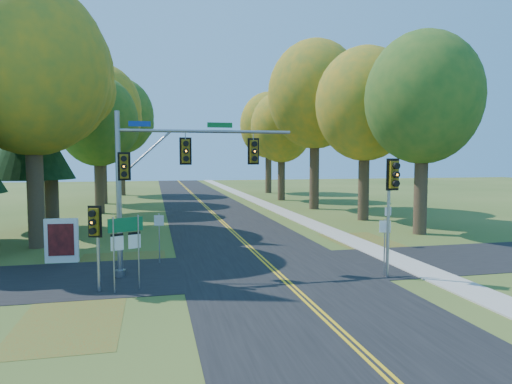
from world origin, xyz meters
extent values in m
plane|color=#38501C|center=(0.00, 0.00, 0.00)|extent=(160.00, 160.00, 0.00)
cube|color=black|center=(0.00, 0.00, 0.01)|extent=(8.00, 160.00, 0.02)
cube|color=black|center=(0.00, 2.00, 0.01)|extent=(60.00, 6.00, 0.02)
cube|color=gold|center=(-0.10, 0.00, 0.03)|extent=(0.10, 160.00, 0.01)
cube|color=gold|center=(0.10, 0.00, 0.03)|extent=(0.10, 160.00, 0.01)
cube|color=#9E998E|center=(6.20, 0.00, 0.03)|extent=(1.60, 160.00, 0.06)
cube|color=brown|center=(-6.50, 4.00, 0.01)|extent=(4.00, 6.00, 0.00)
cube|color=brown|center=(6.80, 6.00, 0.01)|extent=(3.50, 8.00, 0.00)
cube|color=brown|center=(-7.50, -3.00, 0.01)|extent=(3.00, 5.00, 0.00)
cylinder|color=#38281C|center=(-11.20, 9.30, 3.38)|extent=(0.86, 0.86, 6.75)
ellipsoid|color=#BD8519|center=(-11.20, 9.30, 9.55)|extent=(8.00, 8.00, 9.20)
sphere|color=#BD8519|center=(-9.60, 10.50, 8.75)|extent=(4.80, 4.80, 4.80)
cylinder|color=#38281C|center=(11.50, 8.70, 3.04)|extent=(0.83, 0.83, 6.08)
ellipsoid|color=#516720|center=(11.50, 8.70, 8.60)|extent=(7.20, 7.20, 8.28)
sphere|color=#516720|center=(12.94, 9.78, 7.88)|extent=(4.32, 4.32, 4.32)
sphere|color=#516720|center=(10.24, 7.98, 9.32)|extent=(3.96, 3.96, 3.96)
cylinder|color=#38281C|center=(-11.80, 16.20, 3.71)|extent=(0.89, 0.89, 7.42)
ellipsoid|color=#BD8519|center=(-11.80, 16.20, 10.43)|extent=(8.60, 8.60, 9.89)
sphere|color=#BD8519|center=(-10.08, 17.49, 9.57)|extent=(5.16, 5.16, 5.16)
sphere|color=#BD8519|center=(-13.30, 15.34, 11.29)|extent=(4.73, 4.73, 4.73)
cylinder|color=#38281C|center=(10.90, 15.50, 3.15)|extent=(0.84, 0.84, 6.30)
ellipsoid|color=#BD8519|center=(10.90, 15.50, 8.96)|extent=(7.60, 7.60, 8.74)
sphere|color=#BD8519|center=(12.42, 16.64, 8.20)|extent=(4.56, 4.56, 4.56)
sphere|color=#BD8519|center=(9.57, 14.74, 9.72)|extent=(4.18, 4.18, 4.18)
cylinder|color=#38281C|center=(-9.60, 24.40, 2.81)|extent=(0.81, 0.81, 5.62)
ellipsoid|color=#516720|center=(-9.60, 24.40, 8.00)|extent=(6.80, 6.80, 7.82)
sphere|color=#516720|center=(-8.24, 25.42, 7.33)|extent=(4.08, 4.08, 4.08)
sphere|color=#516720|center=(-10.79, 23.72, 8.69)|extent=(3.74, 3.74, 3.74)
cylinder|color=#38281C|center=(9.80, 23.60, 3.83)|extent=(0.90, 0.90, 7.65)
ellipsoid|color=#BD8519|center=(9.80, 23.60, 10.73)|extent=(8.80, 8.80, 10.12)
sphere|color=#BD8519|center=(11.56, 24.92, 9.85)|extent=(5.28, 5.28, 5.28)
sphere|color=#BD8519|center=(8.26, 22.72, 11.61)|extent=(4.84, 4.84, 4.84)
cylinder|color=#38281C|center=(-10.20, 33.10, 3.49)|extent=(0.87, 0.87, 6.98)
ellipsoid|color=#BD8519|center=(-10.20, 33.10, 9.85)|extent=(8.20, 8.20, 9.43)
sphere|color=#BD8519|center=(-8.56, 34.33, 9.03)|extent=(4.92, 4.92, 4.92)
sphere|color=#BD8519|center=(-11.63, 32.28, 10.67)|extent=(4.51, 4.51, 4.51)
cylinder|color=#38281C|center=(9.20, 32.80, 2.93)|extent=(0.82, 0.82, 5.85)
ellipsoid|color=#BD8519|center=(9.20, 32.80, 8.30)|extent=(7.00, 7.00, 8.05)
sphere|color=#BD8519|center=(10.60, 33.85, 7.60)|extent=(4.20, 4.20, 4.20)
sphere|color=#BD8519|center=(7.97, 32.10, 9.00)|extent=(3.85, 3.85, 3.85)
cylinder|color=#38281C|center=(-9.00, 44.00, 3.60)|extent=(0.88, 0.88, 7.20)
ellipsoid|color=#516720|center=(-9.00, 44.00, 10.14)|extent=(8.40, 8.40, 9.66)
sphere|color=#516720|center=(-7.32, 45.26, 9.30)|extent=(5.04, 5.04, 5.04)
sphere|color=#516720|center=(-10.47, 43.16, 10.98)|extent=(4.62, 4.62, 4.62)
cylinder|color=#38281C|center=(10.40, 43.50, 3.26)|extent=(0.85, 0.85, 6.53)
ellipsoid|color=#BD8519|center=(10.40, 43.50, 9.26)|extent=(7.80, 7.80, 8.97)
sphere|color=#BD8519|center=(11.96, 44.67, 8.47)|extent=(4.68, 4.68, 4.68)
sphere|color=#BD8519|center=(9.04, 42.72, 10.04)|extent=(4.29, 4.29, 4.29)
cylinder|color=#38281C|center=(-13.00, 16.00, 1.71)|extent=(0.50, 0.50, 3.42)
cone|color=black|center=(-13.00, 16.00, 6.15)|extent=(5.60, 5.60, 5.45)
cone|color=black|center=(-13.00, 16.00, 10.04)|extent=(4.57, 4.57, 5.45)
cone|color=black|center=(-13.00, 16.00, 13.94)|extent=(3.55, 3.55, 5.45)
cylinder|color=gray|center=(-6.39, 2.00, 3.36)|extent=(0.21, 0.21, 6.72)
cylinder|color=gray|center=(-6.39, 2.00, 0.14)|extent=(0.42, 0.42, 0.29)
cylinder|color=gray|center=(-2.79, 2.04, 5.95)|extent=(7.20, 0.21, 0.13)
cylinder|color=gray|center=(-5.33, 2.01, 4.99)|extent=(2.17, 0.11, 1.98)
cylinder|color=gray|center=(-3.70, 2.03, 5.78)|extent=(0.04, 0.04, 0.35)
cube|color=#72590C|center=(-3.70, 2.03, 5.13)|extent=(0.33, 0.29, 0.96)
cube|color=black|center=(-3.70, 2.03, 5.13)|extent=(0.50, 0.03, 1.13)
sphere|color=orange|center=(-3.70, 1.81, 5.13)|extent=(0.17, 0.17, 0.17)
cylinder|color=black|center=(-3.70, 1.81, 5.43)|extent=(0.23, 0.16, 0.23)
cylinder|color=black|center=(-3.70, 1.81, 5.13)|extent=(0.23, 0.16, 0.23)
cylinder|color=black|center=(-3.70, 1.81, 4.82)|extent=(0.23, 0.16, 0.23)
cylinder|color=gray|center=(-0.82, 2.06, 5.78)|extent=(0.04, 0.04, 0.35)
cube|color=#72590C|center=(-0.82, 2.06, 5.13)|extent=(0.33, 0.29, 0.96)
cube|color=black|center=(-0.82, 2.06, 5.13)|extent=(0.50, 0.03, 1.13)
sphere|color=orange|center=(-0.82, 1.84, 5.13)|extent=(0.17, 0.17, 0.17)
cylinder|color=black|center=(-0.82, 1.84, 5.43)|extent=(0.23, 0.16, 0.23)
cylinder|color=black|center=(-0.82, 1.84, 5.13)|extent=(0.23, 0.16, 0.23)
cylinder|color=black|center=(-0.82, 1.84, 4.82)|extent=(0.23, 0.16, 0.23)
cube|color=#72590C|center=(-6.15, 1.86, 4.51)|extent=(0.33, 0.29, 0.96)
cube|color=black|center=(-6.15, 1.86, 4.51)|extent=(0.50, 0.03, 1.13)
sphere|color=orange|center=(-6.14, 1.64, 4.51)|extent=(0.17, 0.17, 0.17)
cylinder|color=black|center=(-6.14, 1.64, 4.82)|extent=(0.23, 0.16, 0.23)
cylinder|color=black|center=(-6.14, 1.64, 4.51)|extent=(0.23, 0.16, 0.23)
cylinder|color=black|center=(-6.14, 1.64, 4.21)|extent=(0.23, 0.16, 0.23)
cube|color=navy|center=(-5.52, 2.01, 6.22)|extent=(0.86, 0.05, 0.21)
cube|color=#0C5926|center=(-2.26, 2.04, 6.22)|extent=(1.06, 0.05, 0.21)
cylinder|color=gray|center=(4.20, -0.47, 2.37)|extent=(0.13, 0.13, 4.73)
cube|color=#72590C|center=(4.21, -0.70, 4.20)|extent=(0.38, 0.34, 1.08)
cube|color=black|center=(4.21, -0.70, 4.20)|extent=(0.56, 0.06, 1.27)
sphere|color=orange|center=(4.23, -0.95, 4.20)|extent=(0.19, 0.19, 0.19)
cylinder|color=black|center=(4.23, -0.95, 4.54)|extent=(0.27, 0.19, 0.26)
cylinder|color=black|center=(4.23, -0.95, 4.20)|extent=(0.27, 0.19, 0.26)
cylinder|color=black|center=(4.23, -0.95, 3.85)|extent=(0.27, 0.19, 0.26)
cylinder|color=#96989E|center=(-7.00, 0.00, 1.54)|extent=(0.12, 0.12, 3.08)
cube|color=#72590C|center=(-7.06, -0.20, 2.60)|extent=(0.40, 0.37, 0.96)
cube|color=black|center=(-7.06, -0.20, 2.60)|extent=(0.49, 0.17, 1.14)
sphere|color=orange|center=(-7.13, -0.41, 2.60)|extent=(0.17, 0.17, 0.17)
cylinder|color=black|center=(-7.13, -0.41, 2.91)|extent=(0.27, 0.22, 0.23)
cylinder|color=black|center=(-7.13, -0.41, 2.60)|extent=(0.27, 0.22, 0.23)
cylinder|color=black|center=(-7.13, -0.41, 2.29)|extent=(0.27, 0.22, 0.23)
cylinder|color=gray|center=(-6.44, -0.35, 1.38)|extent=(0.06, 0.06, 2.77)
cylinder|color=gray|center=(-5.59, 0.01, 1.38)|extent=(0.06, 0.06, 2.77)
cube|color=#0C5A2F|center=(-6.03, -0.14, 2.45)|extent=(1.20, 0.55, 0.51)
cube|color=silver|center=(-6.03, -0.14, 2.45)|extent=(1.02, 0.44, 0.07)
cube|color=silver|center=(-6.32, -0.27, 1.80)|extent=(0.44, 0.22, 0.51)
cube|color=black|center=(-6.32, -0.27, 2.11)|extent=(0.43, 0.19, 0.09)
cube|color=silver|center=(-5.73, -0.02, 1.80)|extent=(0.44, 0.22, 0.51)
cube|color=black|center=(-5.73, -0.02, 2.11)|extent=(0.43, 0.19, 0.09)
cube|color=silver|center=(-9.21, 5.25, 1.03)|extent=(1.49, 0.30, 2.05)
cube|color=maroon|center=(-9.22, 5.13, 1.08)|extent=(1.14, 0.10, 1.48)
cube|color=silver|center=(-9.78, 5.29, 0.17)|extent=(0.10, 0.10, 0.34)
cube|color=silver|center=(-8.64, 5.21, 0.17)|extent=(0.10, 0.10, 0.34)
cylinder|color=gray|center=(7.50, 5.54, 1.11)|extent=(0.05, 0.05, 2.22)
cube|color=silver|center=(7.50, 5.52, 1.91)|extent=(0.42, 0.13, 0.45)
cylinder|color=gray|center=(4.20, -0.21, 1.19)|extent=(0.05, 0.05, 2.37)
cube|color=white|center=(4.19, -0.23, 2.05)|extent=(0.44, 0.19, 0.48)
cylinder|color=gray|center=(-4.80, 4.10, 1.15)|extent=(0.05, 0.05, 2.30)
cube|color=silver|center=(-4.80, 4.08, 1.99)|extent=(0.43, 0.13, 0.47)
camera|label=1|loc=(-5.02, -17.08, 4.87)|focal=32.00mm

